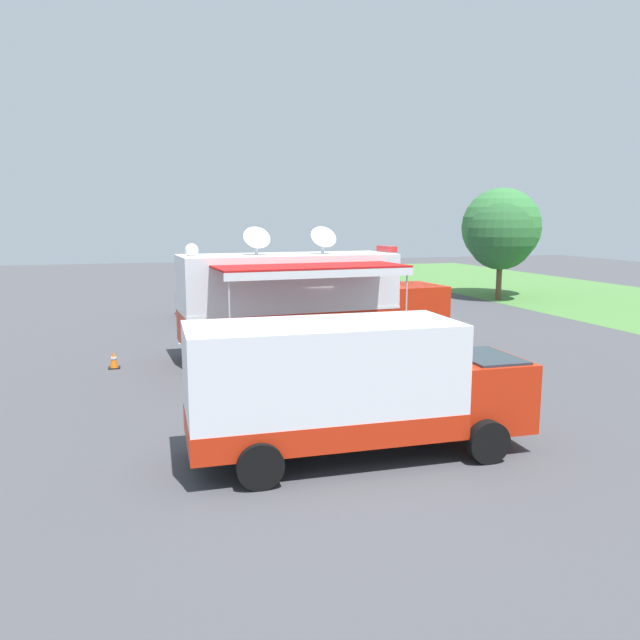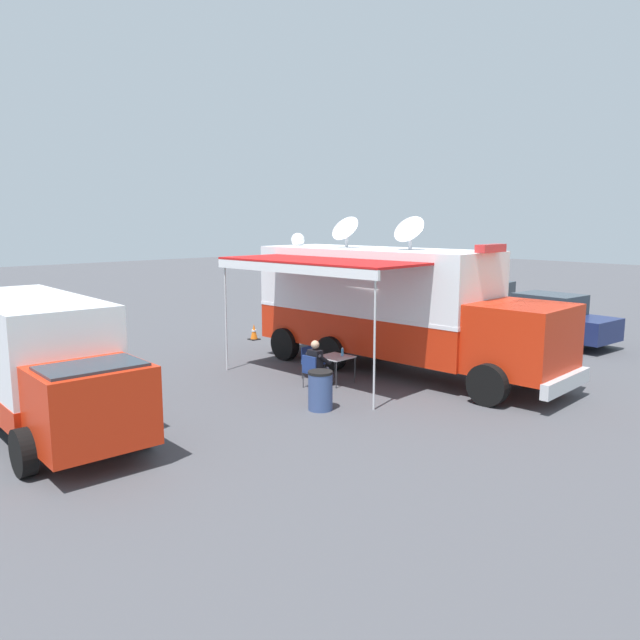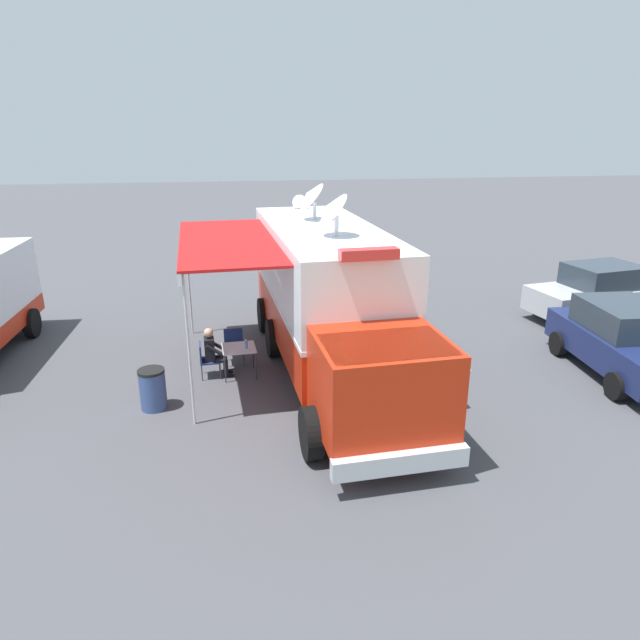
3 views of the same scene
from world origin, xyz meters
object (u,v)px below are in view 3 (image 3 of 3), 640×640
at_px(folding_chair_beside_table, 234,343).
at_px(trash_bin, 153,389).
at_px(water_bottle, 246,344).
at_px(seated_responder, 213,351).
at_px(folding_table, 239,350).
at_px(car_behind_truck, 598,292).
at_px(traffic_cone, 293,290).
at_px(car_far_corner, 622,340).
at_px(folding_chair_at_table, 206,357).
at_px(command_truck, 329,296).

bearing_deg(folding_chair_beside_table, trash_bin, 52.43).
distance_m(water_bottle, seated_responder, 0.82).
distance_m(folding_table, seated_responder, 0.61).
distance_m(seated_responder, trash_bin, 1.97).
bearing_deg(folding_table, trash_bin, 37.57).
bearing_deg(car_behind_truck, folding_table, 12.56).
distance_m(water_bottle, car_behind_truck, 11.32).
height_order(water_bottle, trash_bin, water_bottle).
relative_size(traffic_cone, car_far_corner, 0.13).
bearing_deg(car_behind_truck, car_far_corner, 63.19).
bearing_deg(car_behind_truck, folding_chair_at_table, 11.63).
relative_size(folding_table, car_far_corner, 0.20).
relative_size(command_truck, car_far_corner, 2.24).
distance_m(folding_chair_at_table, car_behind_truck, 12.26).
distance_m(command_truck, folding_chair_at_table, 3.33).
height_order(folding_table, folding_chair_beside_table, folding_chair_beside_table).
xyz_separation_m(folding_chair_at_table, traffic_cone, (-2.84, -6.34, -0.23)).
bearing_deg(trash_bin, command_truck, -161.83).
bearing_deg(traffic_cone, folding_table, 72.24).
xyz_separation_m(command_truck, car_far_corner, (-7.05, 1.25, -1.07)).
height_order(command_truck, trash_bin, command_truck).
relative_size(folding_table, water_bottle, 3.78).
xyz_separation_m(folding_table, car_behind_truck, (-11.20, -2.50, 0.21)).
bearing_deg(trash_bin, car_behind_truck, -163.23).
relative_size(water_bottle, traffic_cone, 0.39).
bearing_deg(command_truck, car_far_corner, 169.99).
height_order(folding_chair_beside_table, car_behind_truck, car_behind_truck).
distance_m(trash_bin, car_behind_truck, 13.68).
relative_size(water_bottle, seated_responder, 0.18).
distance_m(folding_chair_beside_table, trash_bin, 2.90).
bearing_deg(seated_responder, folding_chair_beside_table, -121.39).
bearing_deg(car_far_corner, folding_table, -8.30).
height_order(seated_responder, traffic_cone, seated_responder).
bearing_deg(trash_bin, car_far_corner, -179.50).
xyz_separation_m(folding_table, traffic_cone, (-2.04, -6.36, -0.39)).
distance_m(seated_responder, traffic_cone, 6.87).
bearing_deg(folding_chair_at_table, traffic_cone, -114.12).
distance_m(seated_responder, car_far_corner, 9.97).
distance_m(folding_chair_at_table, trash_bin, 1.83).
distance_m(folding_table, car_behind_truck, 11.48).
bearing_deg(command_truck, car_behind_truck, -163.87).
height_order(command_truck, car_far_corner, command_truck).
height_order(folding_table, folding_chair_at_table, folding_chair_at_table).
relative_size(folding_chair_beside_table, trash_bin, 0.96).
relative_size(folding_table, folding_chair_beside_table, 0.97).
xyz_separation_m(command_truck, traffic_cone, (0.17, -6.47, -1.67)).
xyz_separation_m(folding_chair_beside_table, seated_responder, (0.50, 0.81, 0.14)).
relative_size(seated_responder, car_far_corner, 0.29).
height_order(folding_chair_at_table, traffic_cone, folding_chair_at_table).
xyz_separation_m(seated_responder, car_far_corner, (-9.87, 1.39, 0.23)).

